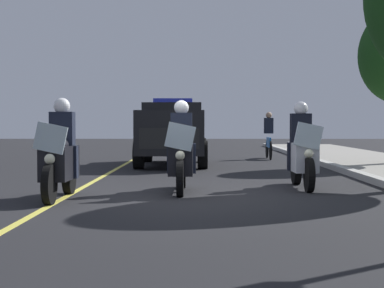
{
  "coord_description": "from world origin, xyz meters",
  "views": [
    {
      "loc": [
        10.86,
        0.13,
        1.28
      ],
      "look_at": [
        -0.46,
        0.0,
        0.9
      ],
      "focal_mm": 57.27,
      "sensor_mm": 36.0,
      "label": 1
    }
  ],
  "objects_px": {
    "police_suv": "(173,130)",
    "cyclist_background": "(269,136)",
    "police_motorcycle_lead_left": "(60,158)",
    "police_motorcycle_lead_right": "(181,155)",
    "police_motorcycle_trailing": "(302,153)"
  },
  "relations": [
    {
      "from": "police_motorcycle_lead_right",
      "to": "cyclist_background",
      "type": "height_order",
      "value": "police_motorcycle_lead_right"
    },
    {
      "from": "police_motorcycle_trailing",
      "to": "police_suv",
      "type": "xyz_separation_m",
      "value": [
        -6.64,
        -2.85,
        0.37
      ]
    },
    {
      "from": "police_motorcycle_trailing",
      "to": "cyclist_background",
      "type": "relative_size",
      "value": 1.22
    },
    {
      "from": "cyclist_background",
      "to": "police_motorcycle_lead_right",
      "type": "bearing_deg",
      "value": -14.96
    },
    {
      "from": "police_suv",
      "to": "cyclist_background",
      "type": "height_order",
      "value": "police_suv"
    },
    {
      "from": "police_motorcycle_trailing",
      "to": "police_suv",
      "type": "distance_m",
      "value": 7.23
    },
    {
      "from": "police_motorcycle_lead_left",
      "to": "cyclist_background",
      "type": "xyz_separation_m",
      "value": [
        -11.72,
        4.86,
        0.14
      ]
    },
    {
      "from": "police_motorcycle_lead_right",
      "to": "police_motorcycle_trailing",
      "type": "xyz_separation_m",
      "value": [
        -0.72,
        2.38,
        0.0
      ]
    },
    {
      "from": "police_suv",
      "to": "cyclist_background",
      "type": "relative_size",
      "value": 2.79
    },
    {
      "from": "police_motorcycle_trailing",
      "to": "police_suv",
      "type": "bearing_deg",
      "value": -156.77
    },
    {
      "from": "police_suv",
      "to": "cyclist_background",
      "type": "xyz_separation_m",
      "value": [
        -3.27,
        3.31,
        -0.22
      ]
    },
    {
      "from": "police_motorcycle_lead_left",
      "to": "police_suv",
      "type": "bearing_deg",
      "value": 169.62
    },
    {
      "from": "police_motorcycle_lead_left",
      "to": "cyclist_background",
      "type": "relative_size",
      "value": 1.22
    },
    {
      "from": "police_motorcycle_lead_right",
      "to": "police_suv",
      "type": "height_order",
      "value": "police_suv"
    },
    {
      "from": "police_suv",
      "to": "police_motorcycle_lead_left",
      "type": "bearing_deg",
      "value": -10.38
    }
  ]
}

